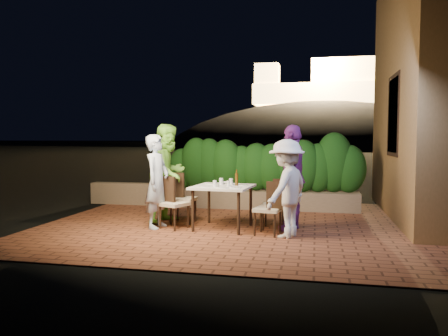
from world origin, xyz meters
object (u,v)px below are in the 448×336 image
(bowl, at_px, (225,183))
(diner_purple, at_px, (293,178))
(chair_right_front, at_px, (268,208))
(chair_right_back, at_px, (274,204))
(dining_table, at_px, (223,207))
(diner_white, at_px, (287,188))
(diner_blue, at_px, (157,181))
(parapet_lamp, at_px, (163,181))
(diner_green, at_px, (169,173))
(chair_left_back, at_px, (183,198))
(beer_bottle, at_px, (237,178))
(chair_left_front, at_px, (174,203))

(bowl, bearing_deg, diner_purple, -5.90)
(chair_right_front, relative_size, chair_right_back, 1.00)
(dining_table, relative_size, diner_white, 0.62)
(bowl, xyz_separation_m, diner_blue, (-1.13, -0.45, 0.05))
(chair_right_front, xyz_separation_m, chair_right_back, (0.06, 0.48, -0.00))
(diner_purple, height_order, parapet_lamp, diner_purple)
(bowl, distance_m, parapet_lamp, 2.77)
(dining_table, distance_m, bowl, 0.49)
(diner_green, distance_m, parapet_lamp, 2.06)
(chair_right_back, bearing_deg, diner_blue, 10.66)
(bowl, distance_m, chair_left_back, 0.87)
(diner_white, xyz_separation_m, parapet_lamp, (-3.04, 2.70, -0.21))
(dining_table, xyz_separation_m, diner_white, (1.12, -0.42, 0.40))
(dining_table, bearing_deg, beer_bottle, 15.48)
(beer_bottle, height_order, parapet_lamp, beer_bottle)
(bowl, bearing_deg, beer_bottle, -42.32)
(chair_right_front, bearing_deg, bowl, -26.03)
(beer_bottle, xyz_separation_m, diner_white, (0.89, -0.48, -0.11))
(chair_right_back, height_order, parapet_lamp, chair_right_back)
(beer_bottle, relative_size, chair_left_front, 0.31)
(chair_right_front, bearing_deg, chair_right_back, -86.29)
(dining_table, xyz_separation_m, chair_right_front, (0.82, -0.32, 0.06))
(parapet_lamp, bearing_deg, dining_table, -50.00)
(chair_left_back, xyz_separation_m, chair_right_back, (1.70, -0.20, -0.03))
(chair_left_back, height_order, parapet_lamp, chair_left_back)
(beer_bottle, relative_size, chair_left_back, 0.30)
(diner_green, bearing_deg, diner_white, -92.81)
(diner_blue, bearing_deg, beer_bottle, -74.68)
(diner_blue, xyz_separation_m, diner_white, (2.26, -0.25, -0.04))
(bowl, xyz_separation_m, chair_left_back, (-0.82, 0.08, -0.30))
(chair_left_front, relative_size, chair_right_front, 1.03)
(beer_bottle, bearing_deg, dining_table, -164.52)
(chair_left_front, bearing_deg, dining_table, 35.52)
(chair_left_back, height_order, diner_purple, diner_purple)
(chair_left_back, height_order, chair_right_front, chair_left_back)
(chair_left_front, height_order, diner_blue, diner_blue)
(diner_blue, relative_size, diner_green, 0.89)
(chair_right_front, height_order, diner_blue, diner_blue)
(diner_green, xyz_separation_m, diner_white, (2.25, -0.83, -0.14))
(chair_right_front, height_order, parapet_lamp, chair_right_front)
(bowl, height_order, chair_left_back, chair_left_back)
(chair_left_back, bearing_deg, bowl, -2.45)
(chair_right_back, height_order, diner_white, diner_white)
(parapet_lamp, bearing_deg, diner_purple, -34.38)
(chair_left_front, relative_size, diner_green, 0.49)
(chair_left_back, xyz_separation_m, diner_purple, (2.02, -0.20, 0.43))
(diner_blue, bearing_deg, diner_white, -90.58)
(bowl, bearing_deg, parapet_lamp, 133.60)
(diner_white, distance_m, parapet_lamp, 4.08)
(dining_table, bearing_deg, chair_left_back, 156.51)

